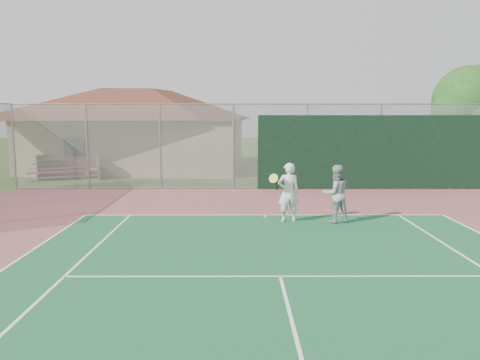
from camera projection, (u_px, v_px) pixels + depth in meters
name	position (u px, v px, depth m)	size (l,w,h in m)	color
back_fence	(309.00, 149.00, 19.15)	(20.08, 0.11, 3.53)	gray
clubhouse	(139.00, 121.00, 26.14)	(12.68, 8.81, 5.29)	tan
bleachers	(67.00, 166.00, 22.76)	(3.71, 2.88, 1.15)	#AF2B28
tree	(471.00, 104.00, 21.07)	(3.85, 3.64, 5.36)	#321F12
player_white_front	(288.00, 193.00, 13.37)	(0.99, 0.73, 1.70)	silver
player_grey_back	(336.00, 194.00, 13.27)	(0.94, 0.82, 1.65)	#9EA0A3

